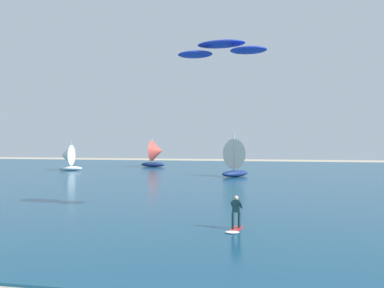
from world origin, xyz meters
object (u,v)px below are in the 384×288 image
(kite, at_px, (221,49))
(sailboat_near_shore, at_px, (238,157))
(kitesurfer, at_px, (235,218))
(sailboat_trailing, at_px, (67,157))
(sailboat_center_horizon, at_px, (156,153))

(kite, relative_size, sailboat_near_shore, 1.07)
(kitesurfer, relative_size, sailboat_trailing, 0.46)
(kitesurfer, xyz_separation_m, sailboat_near_shore, (-4.03, 34.14, 1.83))
(sailboat_trailing, distance_m, sailboat_near_shore, 27.42)
(kite, xyz_separation_m, sailboat_center_horizon, (-19.18, 48.39, -7.45))
(kite, xyz_separation_m, sailboat_near_shore, (-2.63, 29.81, -7.39))
(kitesurfer, xyz_separation_m, kite, (-1.41, 4.33, 9.22))
(sailboat_near_shore, bearing_deg, sailboat_trailing, 167.09)
(kitesurfer, height_order, kite, kite)
(kite, distance_m, sailboat_trailing, 47.05)
(kite, relative_size, sailboat_trailing, 1.31)
(kitesurfer, height_order, sailboat_near_shore, sailboat_near_shore)
(sailboat_center_horizon, xyz_separation_m, sailboat_near_shore, (16.55, -18.58, 0.06))
(sailboat_trailing, relative_size, sailboat_center_horizon, 0.84)
(kitesurfer, distance_m, sailboat_center_horizon, 56.63)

